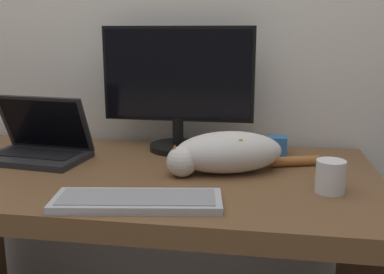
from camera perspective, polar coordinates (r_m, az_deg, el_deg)
The scene contains 7 objects.
desk at distance 1.47m, azimuth -7.45°, elevation -9.62°, with size 1.51×0.77×0.71m.
monitor at distance 1.61m, azimuth -1.82°, elevation 6.46°, with size 0.54×0.21×0.44m.
laptop at distance 1.61m, azimuth -18.94°, elevation -1.13°, with size 0.36×0.25×0.21m.
external_keyboard at distance 1.14m, azimuth -6.96°, elevation -8.03°, with size 0.44×0.21×0.02m.
cat at distance 1.38m, azimuth 4.35°, elevation -1.90°, with size 0.47×0.27×0.13m.
coffee_mug at distance 1.26m, azimuth 17.16°, elevation -4.82°, with size 0.08×0.08×0.09m.
small_toy at distance 1.61m, azimuth 10.78°, elevation -1.07°, with size 0.06×0.06×0.06m.
Camera 1 is at (0.40, -0.91, 1.14)m, focal length 42.00 mm.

